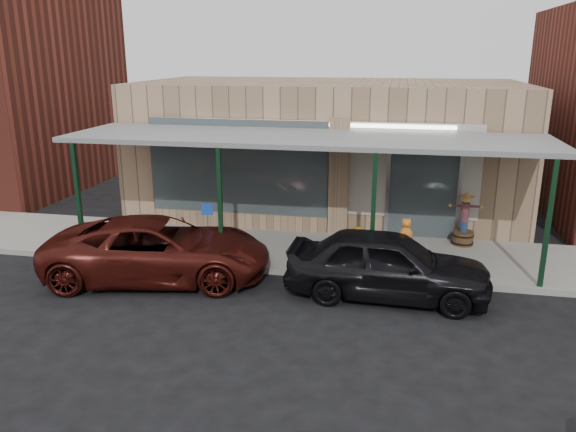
% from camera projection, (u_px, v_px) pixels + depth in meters
% --- Properties ---
extents(ground, '(120.00, 120.00, 0.00)m').
position_uv_depth(ground, '(275.00, 313.00, 11.40)').
color(ground, black).
rests_on(ground, ground).
extents(sidewalk, '(40.00, 3.20, 0.15)m').
position_uv_depth(sidewalk, '(305.00, 251.00, 14.76)').
color(sidewalk, gray).
rests_on(sidewalk, ground).
extents(storefront, '(12.00, 6.25, 4.20)m').
position_uv_depth(storefront, '(328.00, 147.00, 18.49)').
color(storefront, tan).
rests_on(storefront, ground).
extents(awning, '(12.00, 3.00, 3.04)m').
position_uv_depth(awning, '(305.00, 140.00, 13.90)').
color(awning, slate).
rests_on(awning, ground).
extents(block_buildings_near, '(61.00, 8.00, 8.00)m').
position_uv_depth(block_buildings_near, '(393.00, 94.00, 18.63)').
color(block_buildings_near, maroon).
rests_on(block_buildings_near, ground).
extents(barrel_scarecrow, '(0.85, 0.71, 1.44)m').
position_uv_depth(barrel_scarecrow, '(464.00, 227.00, 14.89)').
color(barrel_scarecrow, brown).
rests_on(barrel_scarecrow, sidewalk).
extents(barrel_pumpkin, '(0.73, 0.73, 0.67)m').
position_uv_depth(barrel_pumpkin, '(357.00, 241.00, 14.56)').
color(barrel_pumpkin, brown).
rests_on(barrel_pumpkin, sidewalk).
extents(handicap_sign, '(0.27, 0.09, 1.35)m').
position_uv_depth(handicap_sign, '(208.00, 223.00, 13.97)').
color(handicap_sign, gray).
rests_on(handicap_sign, sidewalk).
extents(parked_sedan, '(4.39, 1.92, 1.56)m').
position_uv_depth(parked_sedan, '(388.00, 264.00, 12.00)').
color(parked_sedan, black).
rests_on(parked_sedan, ground).
extents(car_maroon, '(5.48, 3.27, 1.43)m').
position_uv_depth(car_maroon, '(159.00, 249.00, 12.99)').
color(car_maroon, '#43120D').
rests_on(car_maroon, ground).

